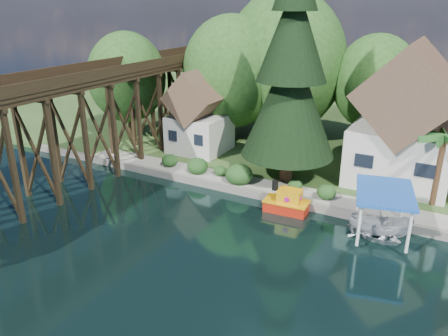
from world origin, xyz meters
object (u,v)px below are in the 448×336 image
Objects in this scene: house_left at (405,124)px; boat_canopy at (382,217)px; conifer at (291,73)px; palm_tree at (444,140)px; trestle_bridge at (87,116)px; shed at (200,117)px; boat_white_a at (375,232)px; tugboat at (287,203)px.

house_left is 1.99× the size of boat_canopy.
conifer is 3.25× the size of palm_tree.
trestle_bridge is 7.96× the size of boat_canopy.
shed is 2.23× the size of boat_white_a.
palm_tree reaches higher than boat_white_a.
tugboat is at bearing 175.61° from boat_canopy.
conifer is at bearing 76.41° from boat_white_a.
palm_tree is (10.90, 0.72, -3.82)m from conifer.
boat_canopy is (0.24, 0.28, 1.00)m from boat_white_a.
house_left is 1.40× the size of shed.
boat_white_a is (23.10, 1.07, -4.98)m from trestle_bridge.
tugboat is 0.58× the size of boat_canopy.
shed is at bearing 173.51° from palm_tree.
conifer reaches higher than shed.
conifer reaches higher than trestle_bridge.
trestle_bridge reaches higher than boat_white_a.
trestle_bridge is 4.01× the size of house_left.
shed is at bearing 61.81° from trestle_bridge.
trestle_bridge is 16.71m from conifer.
boat_white_a is (6.25, -0.78, -0.31)m from tugboat.
trestle_bridge reaches higher than tugboat.
palm_tree is at bearing -52.87° from house_left.
trestle_bridge is 23.65m from boat_white_a.
tugboat is at bearing 101.92° from boat_white_a.
palm_tree is 1.72× the size of tugboat.
palm_tree is at bearing -6.49° from shed.
boat_canopy is (0.33, -9.48, -3.77)m from house_left.
boat_canopy is (18.33, -7.98, -2.46)m from shed.
conifer is at bearing 22.49° from trestle_bridge.
tugboat reaches higher than boat_white_a.
house_left is at bearing 55.59° from tugboat.
conifer reaches higher than palm_tree.
trestle_bridge reaches higher than boat_canopy.
house_left reaches higher than shed.
boat_canopy is at bearing -30.44° from conifer.
boat_canopy is (23.33, 1.35, -3.98)m from trestle_bridge.
boat_white_a is at bearing -89.44° from house_left.
house_left is (23.00, 10.83, -0.21)m from trestle_bridge.
conifer is at bearing -176.21° from palm_tree.
trestle_bridge is at bearing 111.68° from boat_white_a.
boat_canopy is at bearing -87.98° from house_left.
trestle_bridge is 12.54× the size of boat_white_a.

